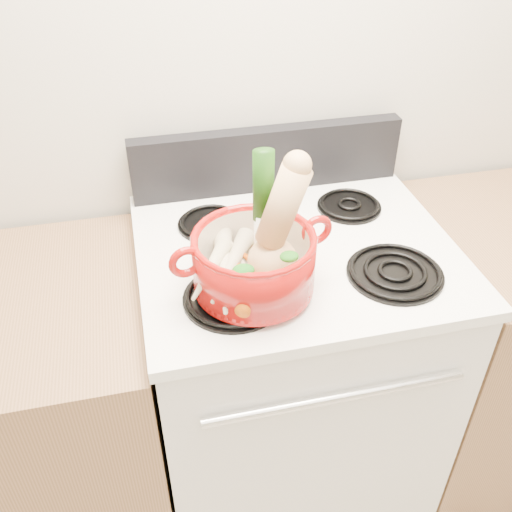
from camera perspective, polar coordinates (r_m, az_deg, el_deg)
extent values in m
cube|color=beige|center=(1.56, 0.82, 19.06)|extent=(3.50, 0.02, 2.60)
cube|color=silver|center=(1.75, 3.36, -12.17)|extent=(0.76, 0.65, 0.92)
cube|color=white|center=(1.42, 4.03, 0.49)|extent=(0.78, 0.67, 0.03)
cube|color=black|center=(1.61, 1.17, 9.69)|extent=(0.76, 0.05, 0.18)
cylinder|color=silver|center=(1.30, 8.06, -13.85)|extent=(0.60, 0.02, 0.02)
cylinder|color=black|center=(1.25, -2.26, -4.03)|extent=(0.22, 0.22, 0.02)
cylinder|color=black|center=(1.35, 13.74, -1.54)|extent=(0.22, 0.22, 0.02)
cylinder|color=black|center=(1.49, -4.51, 3.37)|extent=(0.17, 0.17, 0.02)
cylinder|color=black|center=(1.57, 9.30, 5.06)|extent=(0.17, 0.17, 0.02)
cylinder|color=#950D09|center=(1.22, -0.21, -0.61)|extent=(0.30, 0.30, 0.13)
torus|color=#950D09|center=(1.16, -7.03, -0.59)|extent=(0.08, 0.03, 0.07)
torus|color=#950D09|center=(1.25, 6.10, 2.61)|extent=(0.08, 0.03, 0.07)
cylinder|color=white|center=(1.20, 0.74, 4.71)|extent=(0.05, 0.05, 0.29)
ellipsoid|color=#CDB67E|center=(1.30, 0.90, 1.20)|extent=(0.09, 0.07, 0.04)
cone|color=beige|center=(1.22, -3.23, -1.21)|extent=(0.09, 0.25, 0.07)
cone|color=beige|center=(1.22, -2.56, -0.95)|extent=(0.15, 0.21, 0.06)
cone|color=beige|center=(1.27, -2.55, 0.87)|extent=(0.10, 0.19, 0.06)
cone|color=beige|center=(1.20, -4.67, -1.34)|extent=(0.13, 0.16, 0.05)
cone|color=#C65909|center=(1.19, -0.35, -3.10)|extent=(0.10, 0.16, 0.05)
cone|color=#BF4809|center=(1.19, -1.70, -2.55)|extent=(0.05, 0.16, 0.05)
cone|color=#D4530A|center=(1.22, 0.50, -1.21)|extent=(0.11, 0.15, 0.04)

